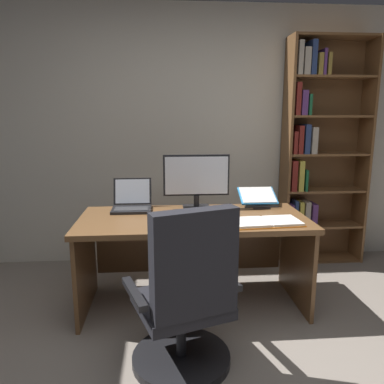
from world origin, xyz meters
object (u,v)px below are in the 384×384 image
(desk, at_px, (192,238))
(notepad, at_px, (227,217))
(reading_stand_with_book, at_px, (258,197))
(open_binder, at_px, (266,222))
(office_chair, at_px, (186,304))
(laptop, at_px, (132,203))
(monitor, at_px, (196,181))
(computer_mouse, at_px, (160,221))
(pen, at_px, (230,216))
(keyboard, at_px, (202,221))
(bookshelf, at_px, (316,152))

(desk, relative_size, notepad, 8.21)
(reading_stand_with_book, relative_size, open_binder, 0.62)
(office_chair, xyz_separation_m, laptop, (-0.38, 1.05, 0.35))
(monitor, relative_size, reading_stand_with_book, 1.73)
(laptop, relative_size, open_binder, 0.63)
(computer_mouse, relative_size, pen, 0.74)
(laptop, height_order, reading_stand_with_book, laptop)
(keyboard, distance_m, notepad, 0.24)
(reading_stand_with_book, bearing_deg, pen, -129.88)
(bookshelf, distance_m, monitor, 1.38)
(office_chair, xyz_separation_m, notepad, (0.36, 0.75, 0.30))
(open_binder, bearing_deg, pen, 138.33)
(notepad, relative_size, pen, 1.50)
(office_chair, height_order, open_binder, office_chair)
(keyboard, distance_m, open_binder, 0.46)
(desk, xyz_separation_m, open_binder, (0.51, -0.29, 0.20))
(pen, bearing_deg, laptop, 157.89)
(office_chair, relative_size, monitor, 1.86)
(keyboard, bearing_deg, monitor, 90.00)
(desk, xyz_separation_m, office_chair, (-0.10, -0.86, -0.10))
(keyboard, relative_size, pen, 3.00)
(open_binder, bearing_deg, notepad, 140.60)
(reading_stand_with_book, height_order, notepad, reading_stand_with_book)
(monitor, bearing_deg, keyboard, -90.00)
(desk, bearing_deg, office_chair, -96.94)
(monitor, height_order, laptop, monitor)
(keyboard, relative_size, notepad, 2.00)
(laptop, bearing_deg, office_chair, -70.26)
(monitor, height_order, open_binder, monitor)
(computer_mouse, bearing_deg, bookshelf, 33.39)
(bookshelf, xyz_separation_m, office_chair, (-1.39, -1.63, -0.70))
(desk, xyz_separation_m, laptop, (-0.48, 0.20, 0.24))
(monitor, relative_size, computer_mouse, 5.22)
(desk, distance_m, reading_stand_with_book, 0.69)
(desk, xyz_separation_m, bookshelf, (1.29, 0.77, 0.60))
(office_chair, relative_size, keyboard, 2.40)
(reading_stand_with_book, bearing_deg, notepad, -131.66)
(keyboard, height_order, open_binder, same)
(computer_mouse, height_order, open_binder, computer_mouse)
(laptop, height_order, open_binder, laptop)
(laptop, relative_size, reading_stand_with_book, 1.01)
(bookshelf, relative_size, laptop, 7.00)
(office_chair, bearing_deg, laptop, 90.98)
(desk, xyz_separation_m, monitor, (0.05, 0.19, 0.42))
(desk, bearing_deg, monitor, 75.68)
(reading_stand_with_book, height_order, open_binder, reading_stand_with_book)
(office_chair, height_order, computer_mouse, office_chair)
(desk, height_order, open_binder, open_binder)
(bookshelf, height_order, monitor, bookshelf)
(laptop, xyz_separation_m, notepad, (0.74, -0.31, -0.05))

